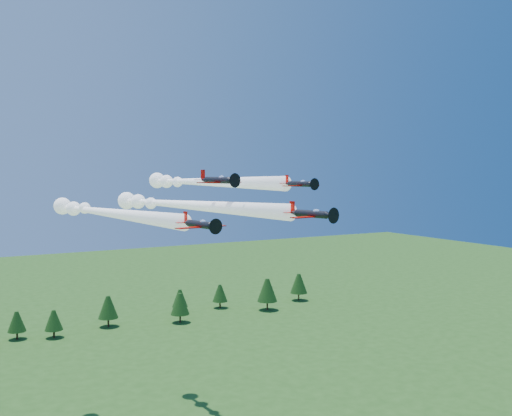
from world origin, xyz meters
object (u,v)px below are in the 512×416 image
plane_lead (181,204)px  plane_right (200,182)px  plane_left (105,212)px  plane_slot (218,180)px

plane_lead → plane_right: plane_right is taller
plane_left → plane_right: 21.29m
plane_lead → plane_slot: 14.89m
plane_lead → plane_right: 14.35m
plane_lead → plane_slot: bearing=-98.1°
plane_lead → plane_right: size_ratio=1.03×
plane_left → plane_slot: size_ratio=6.56×
plane_left → plane_right: bearing=-3.0°
plane_left → plane_right: (20.44, 2.07, 5.58)m
plane_slot → plane_lead: bearing=80.3°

